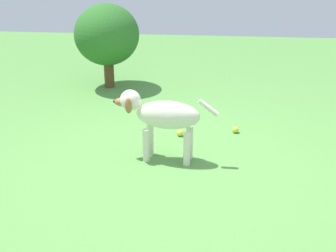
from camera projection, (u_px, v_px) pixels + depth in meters
ground at (168, 166)px, 3.34m from camera, size 14.00×14.00×0.00m
dog at (162, 116)px, 3.33m from camera, size 0.25×0.89×0.60m
tennis_ball_0 at (180, 133)px, 3.94m from camera, size 0.07×0.07×0.07m
tennis_ball_1 at (235, 130)px, 4.02m from camera, size 0.07×0.07×0.07m
shrub_near at (107, 35)px, 5.32m from camera, size 0.94×0.85×1.11m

